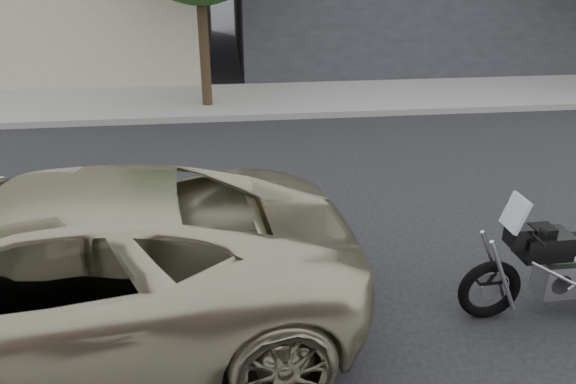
# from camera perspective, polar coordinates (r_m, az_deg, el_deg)

# --- Properties ---
(ground) EXTENTS (120.00, 120.00, 0.00)m
(ground) POSITION_cam_1_polar(r_m,az_deg,el_deg) (8.57, 4.79, -2.47)
(ground) COLOR black
(ground) RESTS_ON ground
(far_sidewalk) EXTENTS (44.00, 3.00, 0.15)m
(far_sidewalk) POSITION_cam_1_polar(r_m,az_deg,el_deg) (14.57, -0.13, 9.39)
(far_sidewalk) COLOR gray
(far_sidewalk) RESTS_ON ground
(motorcycle) EXTENTS (2.32, 0.79, 1.47)m
(motorcycle) POSITION_cam_1_polar(r_m,az_deg,el_deg) (6.97, 27.04, -6.18)
(motorcycle) COLOR black
(motorcycle) RESTS_ON ground
(minivan) EXTENTS (6.53, 3.48, 1.75)m
(minivan) POSITION_cam_1_polar(r_m,az_deg,el_deg) (6.04, -24.32, -7.73)
(minivan) COLOR tan
(minivan) RESTS_ON ground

